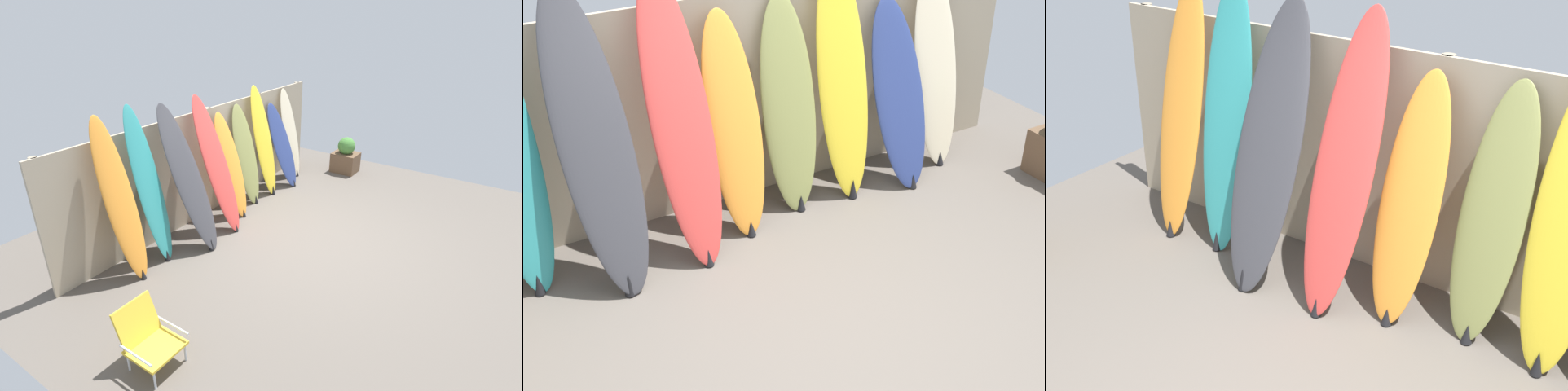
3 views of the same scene
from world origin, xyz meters
The scene contains 13 objects.
ground centered at (0.00, 0.00, 0.00)m, with size 7.68×7.68×0.00m, color #5B544C.
fence_back centered at (0.00, 2.01, 0.90)m, with size 6.08×0.11×1.80m.
surfboard_orange_0 centered at (-2.16, 1.64, 1.06)m, with size 0.43×0.59×2.15m.
surfboard_teal_1 centered at (-1.67, 1.65, 1.08)m, with size 0.49×0.54×2.19m.
surfboard_charcoal_2 centered at (-1.11, 1.48, 1.04)m, with size 0.60×0.91×2.11m.
surfboard_red_3 centered at (-0.46, 1.50, 1.05)m, with size 0.47×0.82×2.12m.
surfboard_orange_4 centered at (0.01, 1.59, 0.87)m, with size 0.47×0.60×1.76m.
surfboard_olive_5 centered at (0.56, 1.69, 0.88)m, with size 0.53×0.56×1.78m.
surfboard_yellow_6 centered at (1.06, 1.66, 1.00)m, with size 0.48×0.54×2.03m.
surfboard_navy_7 centered at (1.63, 1.60, 0.79)m, with size 0.54×0.74×1.60m.
surfboard_cream_8 centered at (2.12, 1.71, 0.89)m, with size 0.49×0.47×1.80m.
beach_chair centered at (-3.04, 0.27, 0.33)m, with size 0.50×0.55×0.66m.
planter_box centered at (2.95, 0.80, 0.33)m, with size 0.45×0.52×0.76m.
Camera 1 is at (-4.91, -2.40, 3.31)m, focal length 28.00 mm.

